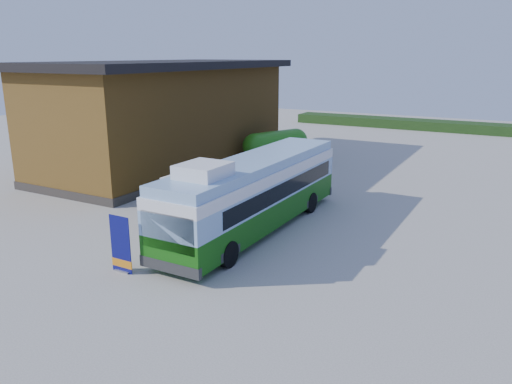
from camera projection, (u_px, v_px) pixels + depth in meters
The scene contains 10 objects.
ground at pixel (215, 227), 23.74m from camera, with size 100.00×100.00×0.00m, color #BCB7AD.
barn at pixel (168, 117), 36.10m from camera, with size 9.60×21.20×7.50m.
hedge at pixel (479, 128), 52.02m from camera, with size 40.00×3.00×1.00m, color #264419.
bus at pixel (254, 191), 22.92m from camera, with size 2.84×12.80×3.92m.
awning at pixel (210, 166), 23.50m from camera, with size 2.61×4.22×0.51m.
banner at pixel (121, 250), 18.63m from camera, with size 0.97×0.19×2.23m.
picnic_table at pixel (257, 217), 23.39m from camera, with size 1.70×1.63×0.76m.
person_a at pixel (259, 196), 25.54m from camera, with size 0.69×0.45×1.89m, color #999999.
person_b at pixel (222, 183), 28.51m from camera, with size 0.81×0.63×1.67m, color #999999.
slurry_tanker at pixel (276, 144), 38.29m from camera, with size 3.48×5.84×2.31m.
Camera 1 is at (12.50, -18.72, 7.96)m, focal length 35.00 mm.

